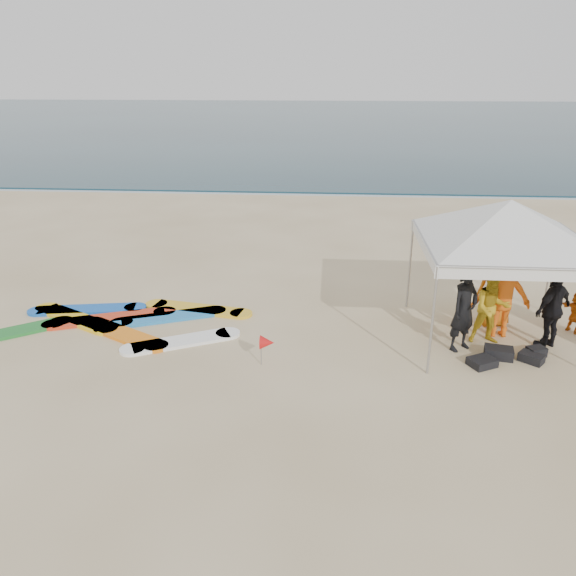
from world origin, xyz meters
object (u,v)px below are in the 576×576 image
at_px(canopy_tent, 512,200).
at_px(marker_pennant, 267,343).
at_px(person_yellow, 491,308).
at_px(person_black_b, 553,309).
at_px(person_orange_b, 497,286).
at_px(person_black_a, 464,309).
at_px(person_orange_a, 503,294).
at_px(surfboard_spread, 121,321).

height_order(canopy_tent, marker_pennant, canopy_tent).
bearing_deg(person_yellow, person_black_b, -7.69).
bearing_deg(person_yellow, person_orange_b, 66.78).
relative_size(person_yellow, canopy_tent, 0.35).
distance_m(canopy_tent, marker_pennant, 5.65).
distance_m(person_black_a, person_yellow, 0.74).
distance_m(person_orange_a, marker_pennant, 5.27).
bearing_deg(person_yellow, canopy_tent, 50.21).
height_order(person_black_a, canopy_tent, canopy_tent).
bearing_deg(person_yellow, person_black_a, -155.13).
distance_m(person_black_b, canopy_tent, 2.46).
height_order(person_black_a, surfboard_spread, person_black_a).
bearing_deg(canopy_tent, marker_pennant, -161.91).
distance_m(person_yellow, marker_pennant, 4.83).
distance_m(person_orange_a, person_orange_b, 0.54).
distance_m(person_yellow, person_orange_b, 1.03).
xyz_separation_m(person_yellow, person_orange_a, (0.32, 0.42, 0.17)).
bearing_deg(surfboard_spread, person_black_b, -2.90).
bearing_deg(person_black_a, person_yellow, -9.05).
relative_size(person_black_b, marker_pennant, 2.72).
height_order(person_yellow, person_orange_b, person_orange_b).
xyz_separation_m(person_black_b, person_orange_b, (-0.86, 1.06, 0.07)).
xyz_separation_m(person_black_b, marker_pennant, (-5.83, -1.25, -0.37)).
relative_size(person_yellow, person_black_b, 0.93).
relative_size(canopy_tent, surfboard_spread, 0.79).
distance_m(person_orange_a, person_black_b, 1.04).
bearing_deg(marker_pennant, person_black_b, 12.08).
height_order(person_black_b, person_orange_b, person_orange_b).
xyz_separation_m(person_black_a, person_orange_a, (0.97, 0.76, 0.07)).
height_order(person_orange_b, canopy_tent, canopy_tent).
bearing_deg(person_black_a, person_orange_b, 15.49).
distance_m(person_orange_a, canopy_tent, 2.11).
height_order(person_yellow, marker_pennant, person_yellow).
relative_size(person_black_a, surfboard_spread, 0.31).
height_order(person_yellow, surfboard_spread, person_yellow).
xyz_separation_m(person_black_a, surfboard_spread, (-7.59, 0.72, -0.87)).
height_order(person_yellow, person_orange_a, person_orange_a).
bearing_deg(person_black_b, marker_pennant, -22.79).
bearing_deg(person_orange_b, marker_pennant, 14.00).
bearing_deg(person_orange_b, person_black_a, 41.46).
relative_size(person_black_b, person_orange_b, 0.92).
height_order(person_orange_a, canopy_tent, canopy_tent).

